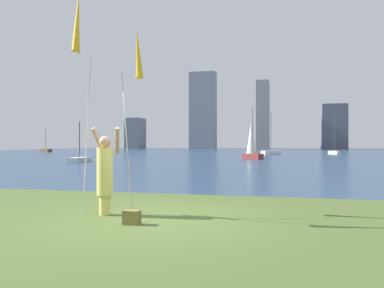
% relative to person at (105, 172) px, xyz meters
% --- Properties ---
extents(ground, '(120.00, 138.00, 0.12)m').
position_rel_person_xyz_m(ground, '(1.12, 50.79, -0.94)').
color(ground, '#475B28').
extents(person, '(0.66, 0.49, 1.80)m').
position_rel_person_xyz_m(person, '(0.00, 0.00, 0.00)').
color(person, '#D8CC66').
rests_on(person, ground).
extents(kite_flag_left, '(0.16, 0.70, 4.52)m').
position_rel_person_xyz_m(kite_flag_left, '(-0.45, -0.29, 2.89)').
color(kite_flag_left, '#B2B2B7').
rests_on(kite_flag_left, ground).
extents(kite_flag_right, '(0.16, 1.10, 3.97)m').
position_rel_person_xyz_m(kite_flag_right, '(0.45, 0.67, 2.45)').
color(kite_flag_right, '#B2B2B7').
rests_on(kite_flag_right, ground).
extents(bag, '(0.30, 0.20, 0.25)m').
position_rel_person_xyz_m(bag, '(0.89, -0.76, -0.76)').
color(bag, olive).
rests_on(bag, ground).
extents(sailboat_1, '(2.67, 2.60, 5.79)m').
position_rel_person_xyz_m(sailboat_1, '(1.91, 46.20, -0.55)').
color(sailboat_1, white).
rests_on(sailboat_1, ground).
extents(sailboat_2, '(2.08, 1.76, 4.94)m').
position_rel_person_xyz_m(sailboat_2, '(0.64, 29.66, 0.73)').
color(sailboat_2, maroon).
rests_on(sailboat_2, ground).
extents(sailboat_3, '(2.64, 1.83, 4.12)m').
position_rel_person_xyz_m(sailboat_3, '(-36.62, 52.31, -0.57)').
color(sailboat_3, brown).
rests_on(sailboat_3, ground).
extents(sailboat_4, '(1.03, 2.72, 3.22)m').
position_rel_person_xyz_m(sailboat_4, '(-12.31, 20.75, -0.67)').
color(sailboat_4, silver).
rests_on(sailboat_4, ground).
extents(sailboat_7, '(1.67, 1.84, 5.48)m').
position_rel_person_xyz_m(sailboat_7, '(10.43, 49.21, -0.58)').
color(sailboat_7, silver).
rests_on(sailboat_7, ground).
extents(skyline_tower_0, '(4.39, 5.83, 8.63)m').
position_rel_person_xyz_m(skyline_tower_0, '(-37.20, 95.57, 3.43)').
color(skyline_tower_0, slate).
rests_on(skyline_tower_0, ground).
extents(skyline_tower_1, '(7.19, 4.00, 21.21)m').
position_rel_person_xyz_m(skyline_tower_1, '(-18.20, 98.12, 9.72)').
color(skyline_tower_1, gray).
rests_on(skyline_tower_1, ground).
extents(skyline_tower_2, '(3.15, 6.98, 17.51)m').
position_rel_person_xyz_m(skyline_tower_2, '(-1.62, 94.70, 7.87)').
color(skyline_tower_2, gray).
rests_on(skyline_tower_2, ground).
extents(skyline_tower_3, '(6.33, 4.31, 11.71)m').
position_rel_person_xyz_m(skyline_tower_3, '(16.39, 99.22, 4.97)').
color(skyline_tower_3, '#565B66').
rests_on(skyline_tower_3, ground).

